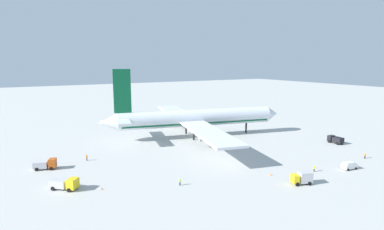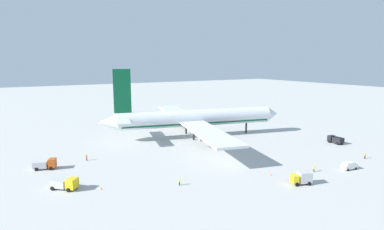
{
  "view_description": "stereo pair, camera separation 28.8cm",
  "coord_description": "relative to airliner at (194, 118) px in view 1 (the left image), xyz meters",
  "views": [
    {
      "loc": [
        -59.38,
        -99.12,
        27.85
      ],
      "look_at": [
        -1.0,
        2.12,
        7.94
      ],
      "focal_mm": 29.23,
      "sensor_mm": 36.0,
      "label": 1
    },
    {
      "loc": [
        -59.13,
        -99.26,
        27.85
      ],
      "look_at": [
        -1.0,
        2.12,
        7.94
      ],
      "focal_mm": 29.23,
      "sensor_mm": 36.0,
      "label": 2
    }
  ],
  "objects": [
    {
      "name": "ground_worker_1",
      "position": [
        -26.63,
        -39.51,
        -6.09
      ],
      "size": [
        0.55,
        0.55,
        1.68
      ],
      "color": "navy",
      "rests_on": "ground"
    },
    {
      "name": "traffic_cone_1",
      "position": [
        -27.32,
        38.98,
        -6.67
      ],
      "size": [
        0.36,
        0.36,
        0.55
      ],
      "primitive_type": "cone",
      "color": "orange",
      "rests_on": "ground"
    },
    {
      "name": "traffic_cone_2",
      "position": [
        -4.06,
        -45.13,
        -6.67
      ],
      "size": [
        0.36,
        0.36,
        0.55
      ],
      "primitive_type": "cone",
      "color": "orange",
      "rests_on": "ground"
    },
    {
      "name": "service_truck_1",
      "position": [
        -1.87,
        -52.94,
        -5.4
      ],
      "size": [
        5.08,
        3.63,
        2.88
      ],
      "color": "yellow",
      "rests_on": "ground"
    },
    {
      "name": "airliner",
      "position": [
        0.0,
        0.0,
        0.0
      ],
      "size": [
        69.21,
        79.09,
        25.47
      ],
      "color": "silver",
      "rests_on": "ground"
    },
    {
      "name": "baggage_cart_0",
      "position": [
        -23.04,
        43.3,
        -6.16
      ],
      "size": [
        2.88,
        2.51,
        1.45
      ],
      "color": "#26598C",
      "rests_on": "ground"
    },
    {
      "name": "ground_worker_3",
      "position": [
        7.48,
        -48.73,
        -6.1
      ],
      "size": [
        0.47,
        0.47,
        1.66
      ],
      "color": "#3F3F47",
      "rests_on": "ground"
    },
    {
      "name": "service_truck_3",
      "position": [
        -49.77,
        -28.69,
        -5.58
      ],
      "size": [
        6.22,
        6.02,
        2.63
      ],
      "color": "yellow",
      "rests_on": "ground"
    },
    {
      "name": "traffic_cone_0",
      "position": [
        -42.75,
        -32.95,
        -6.67
      ],
      "size": [
        0.36,
        0.36,
        0.55
      ],
      "primitive_type": "cone",
      "color": "orange",
      "rests_on": "ground"
    },
    {
      "name": "ground_worker_2",
      "position": [
        29.63,
        -48.67,
        -6.07
      ],
      "size": [
        0.53,
        0.53,
        1.72
      ],
      "color": "black",
      "rests_on": "ground"
    },
    {
      "name": "service_truck_2",
      "position": [
        37.51,
        -33.34,
        -5.59
      ],
      "size": [
        2.79,
        5.16,
        2.43
      ],
      "color": "black",
      "rests_on": "ground"
    },
    {
      "name": "service_van",
      "position": [
        17.0,
        -52.12,
        -5.91
      ],
      "size": [
        4.36,
        2.56,
        1.97
      ],
      "color": "white",
      "rests_on": "ground"
    },
    {
      "name": "service_truck_0",
      "position": [
        -52.12,
        -12.26,
        -5.56
      ],
      "size": [
        5.96,
        4.09,
        2.76
      ],
      "color": "#BF4C14",
      "rests_on": "ground"
    },
    {
      "name": "ground_plane",
      "position": [
        1.35,
        -0.39,
        -6.95
      ],
      "size": [
        600.0,
        600.0,
        0.0
      ],
      "primitive_type": "plane",
      "color": "#B2B2AD"
    },
    {
      "name": "ground_worker_0",
      "position": [
        -41.22,
        -10.15,
        -6.06
      ],
      "size": [
        0.56,
        0.56,
        1.73
      ],
      "color": "#3F3F47",
      "rests_on": "ground"
    }
  ]
}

